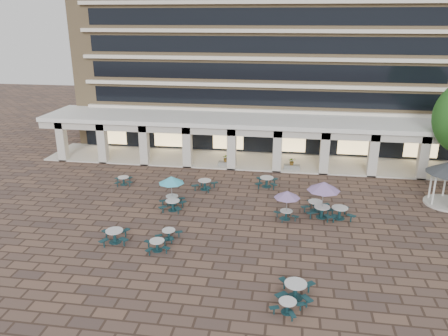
{
  "coord_description": "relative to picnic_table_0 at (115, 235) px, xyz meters",
  "views": [
    {
      "loc": [
        3.15,
        -26.12,
        13.53
      ],
      "look_at": [
        -1.37,
        3.0,
        3.33
      ],
      "focal_mm": 35.0,
      "sensor_mm": 36.0,
      "label": 1
    }
  ],
  "objects": [
    {
      "name": "picnic_table_9",
      "position": [
        3.88,
        9.7,
        -0.01
      ],
      "size": [
        2.11,
        2.11,
        0.82
      ],
      "rotation": [
        0.0,
        0.0,
        -0.25
      ],
      "color": "#14343C",
      "rests_on": "ground"
    },
    {
      "name": "picnic_table_3",
      "position": [
        11.31,
        -4.13,
        0.02
      ],
      "size": [
        2.08,
        2.08,
        0.86
      ],
      "rotation": [
        0.0,
        0.0,
        -0.1
      ],
      "color": "#14343C",
      "rests_on": "ground"
    },
    {
      "name": "picnic_table_2",
      "position": [
        10.94,
        -5.38,
        -0.11
      ],
      "size": [
        1.79,
        1.79,
        0.65
      ],
      "rotation": [
        0.0,
        0.0,
        -0.42
      ],
      "color": "#14343C",
      "rests_on": "ground"
    },
    {
      "name": "picnic_table_1",
      "position": [
        2.97,
        -0.61,
        -0.08
      ],
      "size": [
        1.87,
        1.87,
        0.69
      ],
      "rotation": [
        0.0,
        0.0,
        0.37
      ],
      "color": "#14343C",
      "rests_on": "ground"
    },
    {
      "name": "planter_left",
      "position": [
        4.78,
        15.7,
        0.02
      ],
      "size": [
        1.5,
        0.68,
        1.27
      ],
      "color": "gray",
      "rests_on": "ground"
    },
    {
      "name": "picnic_table_10",
      "position": [
        14.4,
        5.73,
        0.01
      ],
      "size": [
        2.2,
        2.2,
        0.85
      ],
      "rotation": [
        0.0,
        0.0,
        0.24
      ],
      "color": "#14343C",
      "rests_on": "ground"
    },
    {
      "name": "ground",
      "position": [
        7.48,
        2.8,
        -0.5
      ],
      "size": [
        120.0,
        120.0,
        0.0
      ],
      "primitive_type": "plane",
      "color": "brown",
      "rests_on": "ground"
    },
    {
      "name": "picnic_table_5",
      "position": [
        3.27,
        0.94,
        -0.11
      ],
      "size": [
        1.67,
        1.67,
        0.64
      ],
      "rotation": [
        0.0,
        0.0,
        -0.25
      ],
      "color": "#14343C",
      "rests_on": "ground"
    },
    {
      "name": "picnic_table_11",
      "position": [
        13.16,
        5.71,
        1.79
      ],
      "size": [
        2.33,
        2.33,
        2.69
      ],
      "rotation": [
        0.0,
        0.0,
        -0.34
      ],
      "color": "#14343C",
      "rests_on": "ground"
    },
    {
      "name": "retail_arcade",
      "position": [
        7.48,
        17.6,
        2.5
      ],
      "size": [
        42.0,
        6.6,
        4.4
      ],
      "color": "white",
      "rests_on": "ground"
    },
    {
      "name": "picnic_table_12",
      "position": [
        2.36,
        5.26,
        -0.02
      ],
      "size": [
        1.81,
        1.81,
        0.79
      ],
      "rotation": [
        0.0,
        0.0,
        -0.04
      ],
      "color": "#14343C",
      "rests_on": "ground"
    },
    {
      "name": "picnic_table_7",
      "position": [
        12.74,
        6.72,
        -0.02
      ],
      "size": [
        2.14,
        2.14,
        0.79
      ],
      "rotation": [
        0.0,
        0.0,
        -0.37
      ],
      "color": "#14343C",
      "rests_on": "ground"
    },
    {
      "name": "picnic_table_13",
      "position": [
        8.91,
        11.07,
        0.01
      ],
      "size": [
        1.9,
        1.9,
        0.85
      ],
      "rotation": [
        0.0,
        0.0,
        0.0
      ],
      "color": "#14343C",
      "rests_on": "ground"
    },
    {
      "name": "apartment_building",
      "position": [
        7.48,
        28.27,
        12.11
      ],
      "size": [
        40.0,
        15.5,
        25.2
      ],
      "color": "tan",
      "rests_on": "ground"
    },
    {
      "name": "picnic_table_4",
      "position": [
        2.03,
        6.29,
        1.43
      ],
      "size": [
        1.96,
        1.96,
        2.26
      ],
      "rotation": [
        0.0,
        0.0,
        -0.3
      ],
      "color": "#14343C",
      "rests_on": "ground"
    },
    {
      "name": "picnic_table_6",
      "position": [
        10.67,
        5.02,
        1.32
      ],
      "size": [
        1.85,
        1.85,
        2.14
      ],
      "rotation": [
        0.0,
        0.0,
        0.4
      ],
      "color": "#14343C",
      "rests_on": "ground"
    },
    {
      "name": "planter_right",
      "position": [
        10.97,
        15.7,
        -0.01
      ],
      "size": [
        1.5,
        0.64,
        1.24
      ],
      "color": "gray",
      "rests_on": "ground"
    },
    {
      "name": "picnic_table_0",
      "position": [
        0.0,
        0.0,
        0.0
      ],
      "size": [
        2.18,
        2.18,
        0.83
      ],
      "rotation": [
        0.0,
        0.0,
        0.29
      ],
      "color": "#14343C",
      "rests_on": "ground"
    },
    {
      "name": "picnic_table_8",
      "position": [
        -3.17,
        9.7,
        -0.08
      ],
      "size": [
        1.87,
        1.87,
        0.7
      ],
      "rotation": [
        0.0,
        0.0,
        0.35
      ],
      "color": "#14343C",
      "rests_on": "ground"
    }
  ]
}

